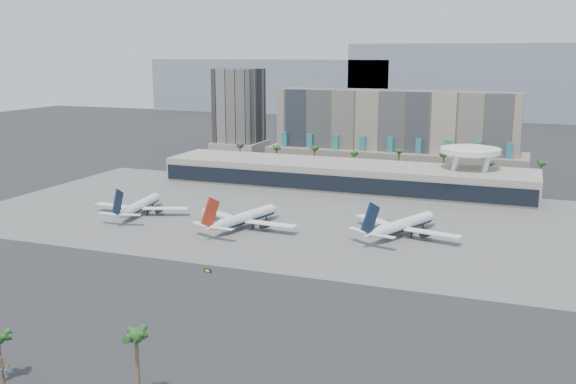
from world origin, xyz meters
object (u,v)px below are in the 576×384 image
(airliner_centre, at_px, (245,218))
(service_vehicle_a, at_px, (209,212))
(airliner_right, at_px, (402,225))
(service_vehicle_b, at_px, (380,233))
(airliner_left, at_px, (139,206))
(taxiway_sign, at_px, (208,271))
(utility_pole, at_px, (4,384))

(airliner_centre, xyz_separation_m, service_vehicle_a, (-20.44, 11.48, -2.50))
(airliner_right, relative_size, service_vehicle_b, 10.75)
(airliner_left, relative_size, service_vehicle_a, 7.88)
(airliner_centre, bearing_deg, taxiway_sign, -63.43)
(airliner_right, xyz_separation_m, service_vehicle_b, (-7.00, -3.13, -2.84))
(airliner_centre, relative_size, service_vehicle_b, 11.05)
(airliner_centre, distance_m, service_vehicle_a, 23.58)
(utility_pole, height_order, taxiway_sign, utility_pole)
(service_vehicle_b, relative_size, taxiway_sign, 1.63)
(airliner_centre, relative_size, service_vehicle_a, 8.25)
(utility_pole, xyz_separation_m, airliner_left, (-59.75, 130.98, -3.62))
(airliner_left, height_order, airliner_right, airliner_right)
(service_vehicle_a, xyz_separation_m, taxiway_sign, (30.21, -58.87, -0.72))
(service_vehicle_a, bearing_deg, airliner_left, -169.94)
(service_vehicle_a, distance_m, service_vehicle_b, 68.76)
(airliner_right, height_order, service_vehicle_a, airliner_right)
(airliner_centre, xyz_separation_m, service_vehicle_b, (48.15, 6.69, -2.77))
(airliner_left, bearing_deg, airliner_right, -3.97)
(airliner_centre, distance_m, taxiway_sign, 48.49)
(service_vehicle_a, bearing_deg, taxiway_sign, -70.46)
(airliner_left, bearing_deg, service_vehicle_b, -5.59)
(airliner_left, relative_size, taxiway_sign, 17.19)
(utility_pole, height_order, service_vehicle_b, utility_pole)
(airliner_centre, relative_size, airliner_right, 1.03)
(taxiway_sign, bearing_deg, service_vehicle_a, 130.72)
(utility_pole, xyz_separation_m, service_vehicle_a, (-33.76, 139.26, -5.89))
(airliner_left, xyz_separation_m, airliner_right, (101.57, 6.62, 0.30))
(airliner_left, distance_m, taxiway_sign, 75.67)
(airliner_right, height_order, service_vehicle_b, airliner_right)
(airliner_left, xyz_separation_m, airliner_centre, (46.42, -3.20, 0.23))
(airliner_centre, height_order, airliner_right, airliner_right)
(airliner_right, distance_m, taxiway_sign, 73.10)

